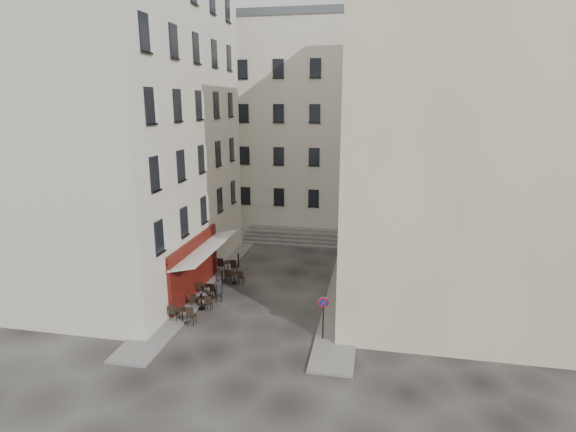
% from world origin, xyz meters
% --- Properties ---
extents(ground, '(90.00, 90.00, 0.00)m').
position_xyz_m(ground, '(0.00, 0.00, 0.00)').
color(ground, black).
rests_on(ground, ground).
extents(sidewalk_left, '(2.00, 22.00, 0.12)m').
position_xyz_m(sidewalk_left, '(-4.50, 4.00, 0.06)').
color(sidewalk_left, slate).
rests_on(sidewalk_left, ground).
extents(sidewalk_right, '(2.00, 18.00, 0.12)m').
position_xyz_m(sidewalk_right, '(4.50, 3.00, 0.06)').
color(sidewalk_right, slate).
rests_on(sidewalk_right, ground).
extents(building_left, '(12.20, 16.20, 20.60)m').
position_xyz_m(building_left, '(-10.50, 3.00, 10.31)').
color(building_left, beige).
rests_on(building_left, ground).
extents(building_right, '(12.20, 14.20, 18.60)m').
position_xyz_m(building_right, '(10.50, 3.50, 9.31)').
color(building_right, tan).
rests_on(building_right, ground).
extents(building_back, '(18.20, 10.20, 18.60)m').
position_xyz_m(building_back, '(-1.00, 19.00, 9.31)').
color(building_back, beige).
rests_on(building_back, ground).
extents(cafe_storefront, '(1.74, 7.30, 3.50)m').
position_xyz_m(cafe_storefront, '(-4.32, 1.00, 1.88)').
color(cafe_storefront, '#451009').
rests_on(cafe_storefront, ground).
extents(stone_steps, '(9.00, 3.15, 0.80)m').
position_xyz_m(stone_steps, '(0.00, 12.57, 0.40)').
color(stone_steps, '#5A5855').
rests_on(stone_steps, ground).
extents(bollard_near, '(0.12, 0.12, 0.98)m').
position_xyz_m(bollard_near, '(-3.25, -1.00, 0.53)').
color(bollard_near, black).
rests_on(bollard_near, ground).
extents(bollard_mid, '(0.12, 0.12, 0.98)m').
position_xyz_m(bollard_mid, '(-3.25, 2.50, 0.53)').
color(bollard_mid, black).
rests_on(bollard_mid, ground).
extents(bollard_far, '(0.12, 0.12, 0.98)m').
position_xyz_m(bollard_far, '(-3.25, 6.00, 0.53)').
color(bollard_far, black).
rests_on(bollard_far, ground).
extents(no_parking_sign, '(0.52, 0.11, 2.30)m').
position_xyz_m(no_parking_sign, '(3.87, -3.14, 1.63)').
color(no_parking_sign, black).
rests_on(no_parking_sign, ground).
extents(bistro_table_a, '(1.43, 0.67, 1.00)m').
position_xyz_m(bistro_table_a, '(-3.60, -2.72, 0.51)').
color(bistro_table_a, black).
rests_on(bistro_table_a, ground).
extents(bistro_table_b, '(1.27, 0.60, 0.90)m').
position_xyz_m(bistro_table_b, '(-3.23, -1.00, 0.46)').
color(bistro_table_b, black).
rests_on(bistro_table_b, ground).
extents(bistro_table_c, '(1.21, 0.57, 0.85)m').
position_xyz_m(bistro_table_c, '(-3.60, 0.79, 0.44)').
color(bistro_table_c, black).
rests_on(bistro_table_c, ground).
extents(bistro_table_d, '(1.28, 0.60, 0.90)m').
position_xyz_m(bistro_table_d, '(-2.57, 2.98, 0.46)').
color(bistro_table_d, black).
rests_on(bistro_table_d, ground).
extents(bistro_table_e, '(1.39, 0.65, 0.98)m').
position_xyz_m(bistro_table_e, '(-3.60, 4.72, 0.50)').
color(bistro_table_e, black).
rests_on(bistro_table_e, ground).
extents(pedestrian, '(0.69, 0.59, 1.61)m').
position_xyz_m(pedestrian, '(-2.64, 0.14, 0.81)').
color(pedestrian, black).
rests_on(pedestrian, ground).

